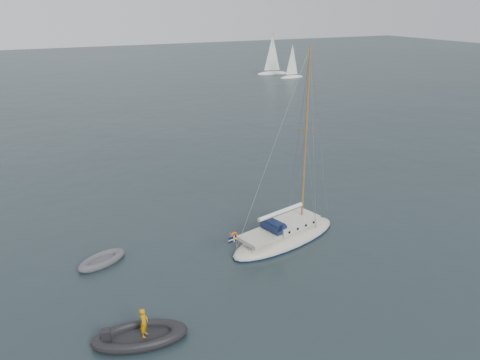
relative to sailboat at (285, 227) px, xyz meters
name	(u,v)px	position (x,y,z in m)	size (l,w,h in m)	color
ground	(251,251)	(-2.63, -0.26, -0.95)	(300.00, 300.00, 0.00)	black
sailboat	(285,227)	(0.00, 0.00, 0.00)	(8.83, 2.65, 12.58)	beige
dinghy	(102,260)	(-11.13, 2.33, -0.76)	(3.10, 1.40, 0.44)	#4D4E52
rib	(140,336)	(-10.91, -5.26, -0.69)	(4.33, 1.97, 1.66)	black
distant_yacht_b	(292,62)	(37.63, 58.87, 2.16)	(5.49, 2.93, 7.28)	white
distant_yacht_c	(272,56)	(36.59, 65.08, 2.82)	(6.66, 3.55, 8.83)	white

